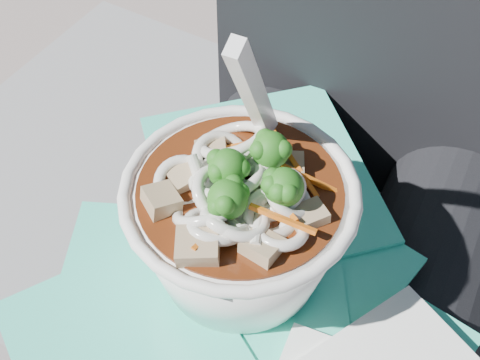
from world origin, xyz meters
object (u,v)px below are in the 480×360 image
at_px(lap, 276,348).
at_px(person_body, 318,248).
at_px(stone_ledge, 313,352).
at_px(plastic_bag, 230,292).
at_px(udon_bowl, 240,219).

relative_size(lap, person_body, 0.49).
distance_m(stone_ledge, plastic_bag, 0.40).
distance_m(stone_ledge, udon_bowl, 0.46).
relative_size(stone_ledge, plastic_bag, 2.22).
bearing_deg(lap, person_body, 90.00).
height_order(plastic_bag, udon_bowl, udon_bowl).
relative_size(stone_ledge, person_body, 1.02).
xyz_separation_m(lap, person_body, (-0.00, 0.09, 0.03)).
distance_m(stone_ledge, person_body, 0.32).
height_order(lap, udon_bowl, udon_bowl).
relative_size(stone_ledge, lap, 2.08).
distance_m(lap, person_body, 0.10).
distance_m(person_body, plastic_bag, 0.12).
xyz_separation_m(person_body, udon_bowl, (-0.04, -0.08, 0.12)).
bearing_deg(stone_ledge, lap, -90.00).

